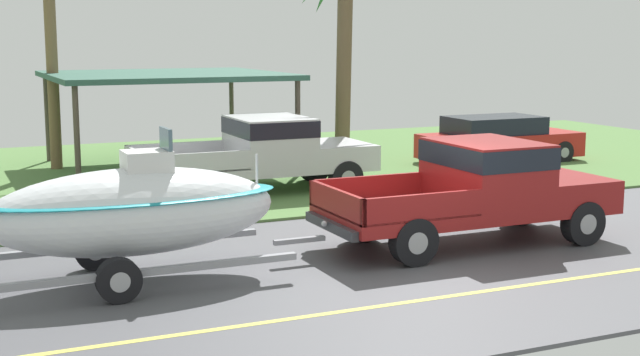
% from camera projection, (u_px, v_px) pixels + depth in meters
% --- Properties ---
extents(ground, '(36.00, 22.00, 0.11)m').
position_uv_depth(ground, '(245.00, 185.00, 21.94)').
color(ground, '#4C4C51').
extents(pickup_truck_towing, '(5.53, 2.13, 1.84)m').
position_uv_depth(pickup_truck_towing, '(484.00, 186.00, 15.73)').
color(pickup_truck_towing, maroon).
rests_on(pickup_truck_towing, ground).
extents(boat_on_trailer, '(5.64, 2.14, 2.33)m').
position_uv_depth(boat_on_trailer, '(133.00, 211.00, 13.16)').
color(boat_on_trailer, gray).
rests_on(boat_on_trailer, ground).
extents(parked_pickup_background, '(5.88, 2.13, 1.81)m').
position_uv_depth(parked_pickup_background, '(268.00, 150.00, 20.66)').
color(parked_pickup_background, silver).
rests_on(parked_pickup_background, ground).
extents(parked_sedan_near, '(4.77, 1.86, 1.38)m').
position_uv_depth(parked_sedan_near, '(499.00, 140.00, 25.48)').
color(parked_sedan_near, '#B21E19').
rests_on(parked_sedan_near, ground).
extents(carport_awning, '(6.14, 5.93, 2.69)m').
position_uv_depth(carport_awning, '(164.00, 77.00, 23.96)').
color(carport_awning, '#4C4238').
rests_on(carport_awning, ground).
extents(palm_tree_mid, '(3.12, 3.28, 6.33)m').
position_uv_depth(palm_tree_mid, '(343.00, 0.00, 23.32)').
color(palm_tree_mid, brown).
rests_on(palm_tree_mid, ground).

